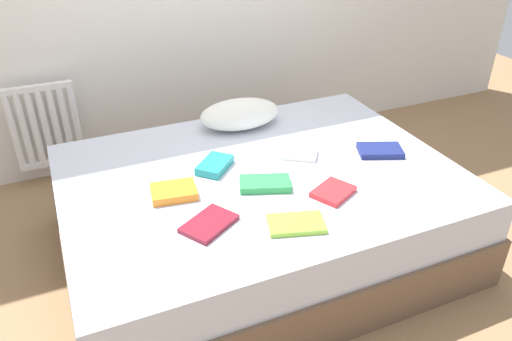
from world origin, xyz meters
TOP-DOWN VIEW (x-y plane):
  - ground_plane at (0.00, 0.00)m, footprint 8.00×8.00m
  - bed at (0.00, 0.00)m, footprint 2.00×1.50m
  - radiator at (-0.98, 1.20)m, footprint 0.42×0.04m
  - pillow at (0.11, 0.54)m, footprint 0.49×0.31m
  - textbook_orange at (-0.46, -0.04)m, footprint 0.23×0.19m
  - textbook_green at (-0.04, -0.14)m, footprint 0.28×0.21m
  - textbook_red at (0.23, -0.33)m, footprint 0.24×0.22m
  - textbook_navy at (0.68, -0.08)m, footprint 0.27×0.23m
  - textbook_lime at (-0.04, -0.48)m, footprint 0.27×0.21m
  - textbook_teal at (-0.20, 0.12)m, footprint 0.24×0.24m
  - textbook_maroon at (-0.39, -0.33)m, footprint 0.28×0.25m
  - textbook_white at (0.26, 0.07)m, footprint 0.23×0.21m

SIDE VIEW (x-z plane):
  - ground_plane at x=0.00m, z-range 0.00..0.00m
  - bed at x=0.00m, z-range 0.00..0.50m
  - radiator at x=-0.98m, z-range 0.13..0.69m
  - textbook_maroon at x=-0.39m, z-range 0.50..0.52m
  - textbook_lime at x=-0.04m, z-range 0.50..0.52m
  - textbook_white at x=0.26m, z-range 0.50..0.53m
  - textbook_red at x=0.23m, z-range 0.50..0.53m
  - textbook_navy at x=0.68m, z-range 0.50..0.53m
  - textbook_green at x=-0.04m, z-range 0.50..0.54m
  - textbook_orange at x=-0.46m, z-range 0.50..0.54m
  - textbook_teal at x=-0.20m, z-range 0.50..0.54m
  - pillow at x=0.11m, z-range 0.50..0.65m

